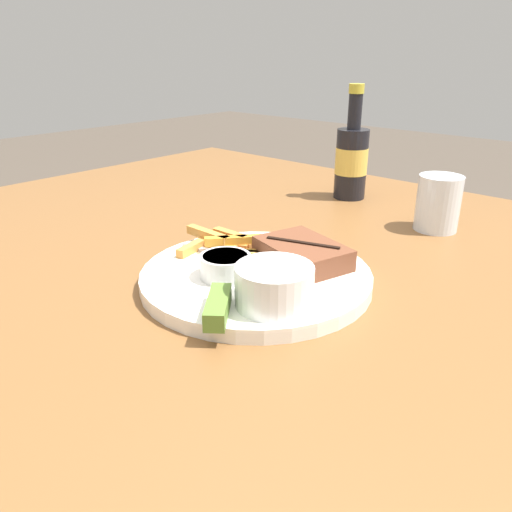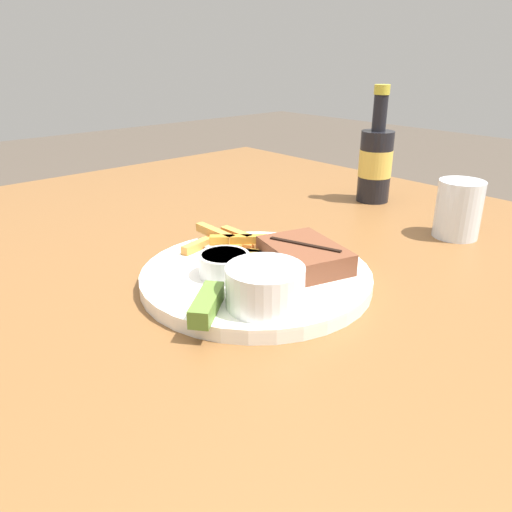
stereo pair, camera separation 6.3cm
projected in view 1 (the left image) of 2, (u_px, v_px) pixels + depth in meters
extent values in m
cube|color=brown|center=(256.00, 297.00, 0.65)|extent=(1.48, 1.25, 0.04)
cylinder|color=brown|center=(215.00, 273.00, 1.60)|extent=(0.06, 0.06, 0.69)
cylinder|color=white|center=(256.00, 278.00, 0.64)|extent=(0.29, 0.29, 0.01)
cylinder|color=white|center=(256.00, 272.00, 0.64)|extent=(0.29, 0.29, 0.00)
cube|color=brown|center=(302.00, 253.00, 0.65)|extent=(0.13, 0.11, 0.03)
cube|color=black|center=(303.00, 243.00, 0.65)|extent=(0.10, 0.04, 0.00)
cube|color=#BF8B40|center=(243.00, 255.00, 0.67)|extent=(0.05, 0.03, 0.01)
cube|color=#C28238|center=(208.00, 235.00, 0.71)|extent=(0.08, 0.01, 0.01)
cube|color=orange|center=(227.00, 246.00, 0.70)|extent=(0.06, 0.04, 0.01)
cube|color=#C78528|center=(234.00, 240.00, 0.69)|extent=(0.06, 0.07, 0.01)
cube|color=#C98A3A|center=(240.00, 246.00, 0.70)|extent=(0.01, 0.07, 0.01)
cube|color=#C57E38|center=(239.00, 242.00, 0.71)|extent=(0.06, 0.02, 0.01)
cube|color=gold|center=(240.00, 244.00, 0.71)|extent=(0.05, 0.03, 0.01)
cube|color=orange|center=(230.00, 236.00, 0.70)|extent=(0.06, 0.01, 0.01)
cube|color=gold|center=(245.00, 255.00, 0.67)|extent=(0.06, 0.05, 0.01)
cube|color=gold|center=(267.00, 247.00, 0.69)|extent=(0.07, 0.03, 0.01)
cube|color=#D4883B|center=(197.00, 245.00, 0.70)|extent=(0.03, 0.08, 0.01)
cylinder|color=white|center=(274.00, 286.00, 0.54)|extent=(0.09, 0.09, 0.05)
cylinder|color=beige|center=(274.00, 272.00, 0.54)|extent=(0.08, 0.08, 0.01)
cylinder|color=silver|center=(226.00, 266.00, 0.61)|extent=(0.06, 0.06, 0.03)
cylinder|color=#C67A4C|center=(225.00, 258.00, 0.61)|extent=(0.06, 0.06, 0.01)
cube|color=#567A2D|center=(218.00, 307.00, 0.52)|extent=(0.06, 0.07, 0.02)
cube|color=#B7B7BC|center=(209.00, 252.00, 0.69)|extent=(0.10, 0.01, 0.00)
cube|color=#B7B7BC|center=(242.00, 266.00, 0.64)|extent=(0.03, 0.00, 0.00)
cube|color=#B7B7BC|center=(245.00, 265.00, 0.65)|extent=(0.03, 0.00, 0.00)
cube|color=#B7B7BC|center=(247.00, 264.00, 0.65)|extent=(0.03, 0.00, 0.00)
cylinder|color=black|center=(351.00, 164.00, 0.99)|extent=(0.06, 0.06, 0.14)
cylinder|color=gold|center=(351.00, 161.00, 0.98)|extent=(0.06, 0.06, 0.05)
cylinder|color=black|center=(355.00, 112.00, 0.95)|extent=(0.03, 0.03, 0.07)
cylinder|color=gold|center=(357.00, 89.00, 0.93)|extent=(0.03, 0.03, 0.02)
cylinder|color=silver|center=(438.00, 203.00, 0.82)|extent=(0.07, 0.07, 0.09)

